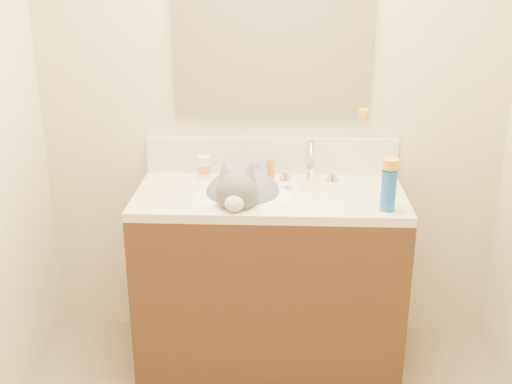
# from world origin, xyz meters

# --- Properties ---
(room_shell) EXTENTS (2.24, 2.54, 2.52)m
(room_shell) POSITION_xyz_m (0.00, 0.00, 1.49)
(room_shell) COLOR beige
(room_shell) RESTS_ON ground
(vanity_cabinet) EXTENTS (1.20, 0.55, 0.82)m
(vanity_cabinet) POSITION_xyz_m (0.00, 0.97, 0.41)
(vanity_cabinet) COLOR #442713
(vanity_cabinet) RESTS_ON ground
(counter_slab) EXTENTS (1.20, 0.55, 0.04)m
(counter_slab) POSITION_xyz_m (0.00, 0.97, 0.84)
(counter_slab) COLOR beige
(counter_slab) RESTS_ON vanity_cabinet
(basin) EXTENTS (0.45, 0.36, 0.14)m
(basin) POSITION_xyz_m (-0.12, 0.94, 0.79)
(basin) COLOR white
(basin) RESTS_ON vanity_cabinet
(faucet) EXTENTS (0.28, 0.20, 0.21)m
(faucet) POSITION_xyz_m (0.18, 1.11, 0.95)
(faucet) COLOR silver
(faucet) RESTS_ON counter_slab
(cat) EXTENTS (0.39, 0.49, 0.35)m
(cat) POSITION_xyz_m (-0.12, 0.95, 0.85)
(cat) COLOR #575557
(cat) RESTS_ON basin
(backsplash) EXTENTS (1.20, 0.02, 0.18)m
(backsplash) POSITION_xyz_m (0.00, 1.24, 0.95)
(backsplash) COLOR silver
(backsplash) RESTS_ON counter_slab
(mirror) EXTENTS (0.90, 0.02, 0.80)m
(mirror) POSITION_xyz_m (0.00, 1.24, 1.54)
(mirror) COLOR white
(mirror) RESTS_ON room_shell
(pill_bottle) EXTENTS (0.08, 0.08, 0.11)m
(pill_bottle) POSITION_xyz_m (-0.31, 1.16, 0.91)
(pill_bottle) COLOR white
(pill_bottle) RESTS_ON counter_slab
(pill_label) EXTENTS (0.08, 0.08, 0.04)m
(pill_label) POSITION_xyz_m (-0.31, 1.16, 0.90)
(pill_label) COLOR orange
(pill_label) RESTS_ON pill_bottle
(silver_jar) EXTENTS (0.06, 0.06, 0.06)m
(silver_jar) POSITION_xyz_m (-0.08, 1.19, 0.89)
(silver_jar) COLOR #B7B7BC
(silver_jar) RESTS_ON counter_slab
(amber_bottle) EXTENTS (0.04, 0.04, 0.09)m
(amber_bottle) POSITION_xyz_m (-0.00, 1.18, 0.90)
(amber_bottle) COLOR orange
(amber_bottle) RESTS_ON counter_slab
(toothbrush) EXTENTS (0.09, 0.11, 0.01)m
(toothbrush) POSITION_xyz_m (0.08, 1.02, 0.86)
(toothbrush) COLOR white
(toothbrush) RESTS_ON counter_slab
(toothbrush_head) EXTENTS (0.03, 0.03, 0.02)m
(toothbrush_head) POSITION_xyz_m (0.08, 1.02, 0.87)
(toothbrush_head) COLOR #6798DB
(toothbrush_head) RESTS_ON counter_slab
(spray_can) EXTENTS (0.06, 0.06, 0.17)m
(spray_can) POSITION_xyz_m (0.49, 0.79, 0.95)
(spray_can) COLOR #195CB0
(spray_can) RESTS_ON counter_slab
(spray_cap) EXTENTS (0.07, 0.07, 0.04)m
(spray_cap) POSITION_xyz_m (0.49, 0.79, 1.06)
(spray_cap) COLOR #F3A819
(spray_cap) RESTS_ON spray_can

